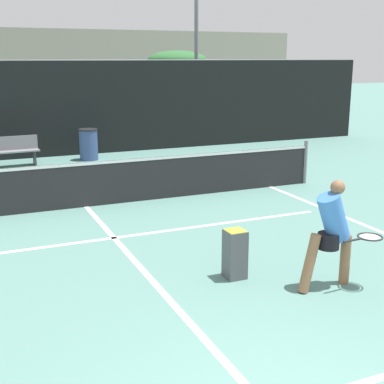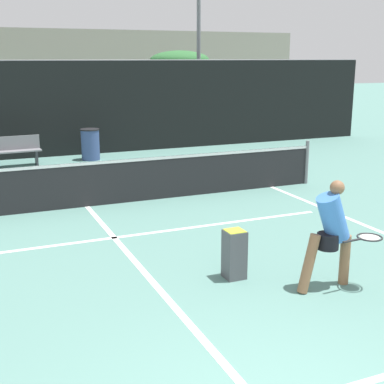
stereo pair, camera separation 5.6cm
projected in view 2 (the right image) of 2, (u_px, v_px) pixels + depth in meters
court_service_line at (114, 238)px, 9.31m from camera, size 8.25×0.10×0.01m
court_center_mark at (140, 267)px, 8.00m from camera, size 0.10×7.31×0.01m
court_sideline_right at (377, 230)px, 9.72m from camera, size 0.10×8.31×0.01m
net at (86, 183)px, 11.14m from camera, size 11.09×0.09×1.07m
fence_back at (41, 110)px, 16.51m from camera, size 24.00×0.06×2.99m
player_practicing at (332, 231)px, 7.12m from camera, size 1.16×0.55×1.50m
ball_hopper at (234, 253)px, 7.55m from camera, size 0.28×0.28×0.71m
courtside_bench at (15, 150)px, 15.38m from camera, size 1.46×0.45×0.86m
trash_bin at (90, 144)px, 16.33m from camera, size 0.58×0.58×0.95m
parked_car at (48, 128)px, 19.28m from camera, size 1.63×4.40×1.39m
floodlight_mast at (199, 5)px, 21.06m from camera, size 1.10×0.24×7.91m
tree_mid at (180, 61)px, 25.55m from camera, size 2.85×2.85×3.39m
building_far at (2, 71)px, 29.72m from camera, size 36.00×2.40×4.61m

